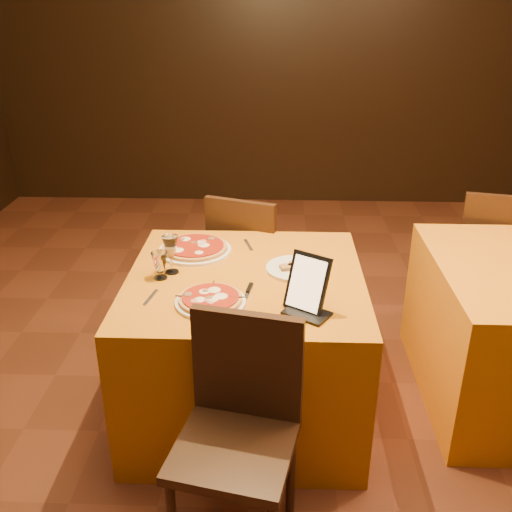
{
  "coord_description": "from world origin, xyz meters",
  "views": [
    {
      "loc": [
        -0.27,
        -2.15,
        1.94
      ],
      "look_at": [
        -0.36,
        0.21,
        0.86
      ],
      "focal_mm": 40.0,
      "sensor_mm": 36.0,
      "label": 1
    }
  ],
  "objects_px": {
    "wine_glass": "(171,254)",
    "tablet": "(307,283)",
    "water_glass": "(160,266)",
    "pizza_far": "(195,249)",
    "chair_side_far": "(489,255)",
    "pizza_near": "(211,300)",
    "chair_main_near": "(234,448)",
    "chair_main_far": "(253,261)",
    "main_table": "(246,343)"
  },
  "relations": [
    {
      "from": "pizza_near",
      "to": "water_glass",
      "type": "xyz_separation_m",
      "value": [
        -0.26,
        0.23,
        0.05
      ]
    },
    {
      "from": "pizza_far",
      "to": "tablet",
      "type": "height_order",
      "value": "tablet"
    },
    {
      "from": "pizza_far",
      "to": "chair_side_far",
      "type": "bearing_deg",
      "value": 20.78
    },
    {
      "from": "water_glass",
      "to": "chair_side_far",
      "type": "bearing_deg",
      "value": 27.53
    },
    {
      "from": "pizza_near",
      "to": "chair_main_near",
      "type": "bearing_deg",
      "value": -75.92
    },
    {
      "from": "main_table",
      "to": "pizza_far",
      "type": "relative_size",
      "value": 2.98
    },
    {
      "from": "wine_glass",
      "to": "tablet",
      "type": "relative_size",
      "value": 0.78
    },
    {
      "from": "pizza_far",
      "to": "water_glass",
      "type": "relative_size",
      "value": 2.84
    },
    {
      "from": "pizza_near",
      "to": "tablet",
      "type": "relative_size",
      "value": 1.24
    },
    {
      "from": "pizza_far",
      "to": "wine_glass",
      "type": "relative_size",
      "value": 1.94
    },
    {
      "from": "pizza_far",
      "to": "water_glass",
      "type": "height_order",
      "value": "water_glass"
    },
    {
      "from": "pizza_far",
      "to": "tablet",
      "type": "relative_size",
      "value": 1.51
    },
    {
      "from": "chair_main_far",
      "to": "chair_side_far",
      "type": "xyz_separation_m",
      "value": [
        1.48,
        0.15,
        0.0
      ]
    },
    {
      "from": "chair_side_far",
      "to": "pizza_far",
      "type": "bearing_deg",
      "value": 33.81
    },
    {
      "from": "chair_side_far",
      "to": "tablet",
      "type": "xyz_separation_m",
      "value": [
        -1.21,
        -1.23,
        0.41
      ]
    },
    {
      "from": "main_table",
      "to": "chair_main_far",
      "type": "xyz_separation_m",
      "value": [
        0.0,
        0.78,
        0.08
      ]
    },
    {
      "from": "chair_main_near",
      "to": "pizza_near",
      "type": "xyz_separation_m",
      "value": [
        -0.13,
        0.53,
        0.31
      ]
    },
    {
      "from": "chair_main_far",
      "to": "tablet",
      "type": "height_order",
      "value": "tablet"
    },
    {
      "from": "main_table",
      "to": "wine_glass",
      "type": "height_order",
      "value": "wine_glass"
    },
    {
      "from": "chair_side_far",
      "to": "pizza_near",
      "type": "xyz_separation_m",
      "value": [
        -1.61,
        -1.2,
        0.31
      ]
    },
    {
      "from": "chair_side_far",
      "to": "main_table",
      "type": "bearing_deg",
      "value": 45.2
    },
    {
      "from": "chair_main_near",
      "to": "water_glass",
      "type": "bearing_deg",
      "value": 129.24
    },
    {
      "from": "chair_main_far",
      "to": "pizza_near",
      "type": "distance_m",
      "value": 1.11
    },
    {
      "from": "tablet",
      "to": "chair_main_near",
      "type": "bearing_deg",
      "value": -85.49
    },
    {
      "from": "main_table",
      "to": "wine_glass",
      "type": "bearing_deg",
      "value": 177.05
    },
    {
      "from": "chair_main_near",
      "to": "pizza_far",
      "type": "distance_m",
      "value": 1.15
    },
    {
      "from": "chair_main_far",
      "to": "chair_side_far",
      "type": "height_order",
      "value": "same"
    },
    {
      "from": "main_table",
      "to": "chair_main_near",
      "type": "xyz_separation_m",
      "value": [
        0.0,
        -0.8,
        0.08
      ]
    },
    {
      "from": "chair_main_far",
      "to": "pizza_far",
      "type": "height_order",
      "value": "chair_main_far"
    },
    {
      "from": "chair_side_far",
      "to": "wine_glass",
      "type": "xyz_separation_m",
      "value": [
        -1.83,
        -0.91,
        0.39
      ]
    },
    {
      "from": "chair_main_far",
      "to": "water_glass",
      "type": "height_order",
      "value": "chair_main_far"
    },
    {
      "from": "chair_side_far",
      "to": "tablet",
      "type": "height_order",
      "value": "tablet"
    },
    {
      "from": "chair_side_far",
      "to": "pizza_near",
      "type": "relative_size",
      "value": 3.02
    },
    {
      "from": "main_table",
      "to": "pizza_far",
      "type": "xyz_separation_m",
      "value": [
        -0.27,
        0.27,
        0.39
      ]
    },
    {
      "from": "water_glass",
      "to": "tablet",
      "type": "distance_m",
      "value": 0.71
    },
    {
      "from": "chair_main_near",
      "to": "tablet",
      "type": "distance_m",
      "value": 0.71
    },
    {
      "from": "main_table",
      "to": "chair_main_far",
      "type": "relative_size",
      "value": 1.21
    },
    {
      "from": "chair_main_far",
      "to": "pizza_near",
      "type": "height_order",
      "value": "chair_main_far"
    },
    {
      "from": "water_glass",
      "to": "wine_glass",
      "type": "bearing_deg",
      "value": 55.97
    },
    {
      "from": "chair_main_near",
      "to": "chair_main_far",
      "type": "relative_size",
      "value": 1.0
    },
    {
      "from": "water_glass",
      "to": "chair_main_far",
      "type": "bearing_deg",
      "value": 64.77
    },
    {
      "from": "pizza_near",
      "to": "pizza_far",
      "type": "height_order",
      "value": "same"
    },
    {
      "from": "chair_main_near",
      "to": "chair_main_far",
      "type": "xyz_separation_m",
      "value": [
        0.0,
        1.59,
        0.0
      ]
    },
    {
      "from": "chair_side_far",
      "to": "water_glass",
      "type": "relative_size",
      "value": 7.0
    },
    {
      "from": "water_glass",
      "to": "chair_main_near",
      "type": "bearing_deg",
      "value": -62.88
    },
    {
      "from": "pizza_near",
      "to": "wine_glass",
      "type": "xyz_separation_m",
      "value": [
        -0.21,
        0.29,
        0.08
      ]
    },
    {
      "from": "pizza_near",
      "to": "tablet",
      "type": "bearing_deg",
      "value": -3.8
    },
    {
      "from": "main_table",
      "to": "water_glass",
      "type": "distance_m",
      "value": 0.59
    },
    {
      "from": "main_table",
      "to": "pizza_near",
      "type": "bearing_deg",
      "value": -116.16
    },
    {
      "from": "main_table",
      "to": "wine_glass",
      "type": "xyz_separation_m",
      "value": [
        -0.35,
        0.02,
        0.47
      ]
    }
  ]
}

